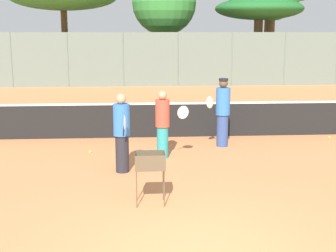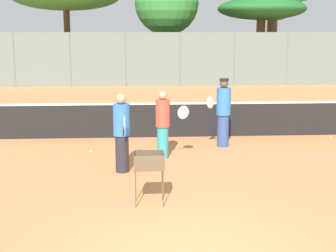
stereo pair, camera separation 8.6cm
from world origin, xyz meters
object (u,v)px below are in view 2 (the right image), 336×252
object	(u,v)px
player_white_outfit	(122,132)
player_red_cap	(163,124)
parked_car	(226,71)
player_yellow_shirt	(223,112)
ball_cart	(148,165)
tennis_net	(165,119)

from	to	relation	value
player_white_outfit	player_red_cap	size ratio (longest dim) A/B	1.06
player_white_outfit	player_red_cap	distance (m)	1.53
player_white_outfit	parked_car	size ratio (longest dim) A/B	0.43
player_yellow_shirt	player_white_outfit	bearing A→B (deg)	-1.24
parked_car	ball_cart	bearing A→B (deg)	-104.12
tennis_net	parked_car	world-z (taller)	parked_car
tennis_net	player_red_cap	bearing A→B (deg)	-94.23
player_red_cap	ball_cart	distance (m)	3.25
player_yellow_shirt	parked_car	world-z (taller)	player_yellow_shirt
tennis_net	player_red_cap	distance (m)	2.39
ball_cart	tennis_net	bearing A→B (deg)	83.80
tennis_net	player_yellow_shirt	world-z (taller)	player_yellow_shirt
player_white_outfit	tennis_net	bearing A→B (deg)	153.18
player_white_outfit	ball_cart	xyz separation A→B (m)	(0.57, -2.07, -0.18)
player_yellow_shirt	ball_cart	world-z (taller)	player_yellow_shirt
player_red_cap	player_yellow_shirt	distance (m)	2.06
player_red_cap	parked_car	xyz separation A→B (m)	(4.93, 18.08, -0.23)
parked_car	player_yellow_shirt	bearing A→B (deg)	-100.66
player_white_outfit	player_yellow_shirt	bearing A→B (deg)	121.30
player_red_cap	player_yellow_shirt	size ratio (longest dim) A/B	0.90
tennis_net	ball_cart	bearing A→B (deg)	-96.20
tennis_net	ball_cart	world-z (taller)	tennis_net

